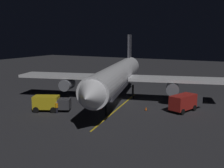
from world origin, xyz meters
name	(u,v)px	position (x,y,z in m)	size (l,w,h in m)	color
ground_plane	(117,102)	(0.00, 0.00, -0.10)	(180.00, 180.00, 0.20)	#2A2A2E
apron_guide_stripe	(118,108)	(-2.09, 4.00, 0.00)	(0.24, 22.02, 0.01)	gold
airliner	(118,76)	(0.16, -0.58, 4.51)	(37.14, 37.41, 11.81)	white
baggage_truck	(50,103)	(6.55, 10.08, 1.22)	(5.94, 4.25, 2.39)	gold
catering_truck	(185,102)	(-11.89, 0.35, 1.32)	(4.18, 6.74, 2.58)	maroon
ground_crew_worker	(57,107)	(4.97, 10.50, 0.89)	(0.40, 0.40, 1.74)	black
traffic_cone_near_left	(101,108)	(0.02, 5.68, 0.25)	(0.50, 0.50, 0.55)	#EA590F
traffic_cone_near_right	(146,109)	(-6.46, 2.93, 0.25)	(0.50, 0.50, 0.55)	#EA590F
traffic_cone_under_wing	(59,104)	(7.59, 6.72, 0.25)	(0.50, 0.50, 0.55)	#EA590F
traffic_cone_far	(65,99)	(8.95, 3.17, 0.25)	(0.50, 0.50, 0.55)	#EA590F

